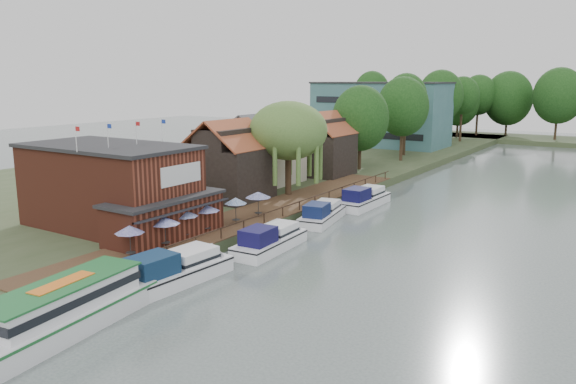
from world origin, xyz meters
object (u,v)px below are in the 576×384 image
Objects in this scene: umbrella_1 at (165,232)px; pub at (125,188)px; hotel_block at (380,114)px; umbrella_4 at (236,211)px; umbrella_2 at (185,224)px; umbrella_3 at (206,218)px; willow at (288,149)px; cruiser_0 at (175,266)px; cruiser_3 at (364,196)px; cottage_b at (260,148)px; swan at (72,317)px; umbrella_5 at (258,204)px; tour_boat at (55,310)px; cruiser_2 at (322,211)px; cottage_c at (323,144)px; cruiser_1 at (270,237)px; umbrella_0 at (130,242)px; cottage_a at (228,159)px.

pub is at bearing 162.30° from umbrella_1.
hotel_block is 10.69× the size of umbrella_4.
umbrella_2 is 2.37m from umbrella_3.
willow is at bearing 103.49° from umbrella_4.
cruiser_0 is 28.60m from cruiser_3.
hotel_block is at bearing 107.30° from cruiser_0.
cruiser_3 is at bearing -6.37° from cottage_b.
umbrella_4 reaches higher than swan.
cottage_b is 19.09m from umbrella_5.
tour_boat reaches higher than swan.
umbrella_4 is at bearing -125.85° from cruiser_2.
cruiser_2 is (3.99, 8.50, -1.22)m from umbrella_4.
umbrella_2 is 1.00× the size of umbrella_4.
cruiser_0 is 1.12× the size of cruiser_2.
cottage_c reaches higher than umbrella_3.
hotel_block reaches higher than umbrella_2.
cruiser_1 is at bearing -61.95° from willow.
cottage_c is 40.92m from cruiser_0.
umbrella_0 is at bearing -99.38° from cruiser_3.
cruiser_0 reaches higher than swan.
cruiser_3 reaches higher than cruiser_1.
willow is 26.76m from cruiser_0.
cottage_a is 1.01× the size of cottage_c.
umbrella_1 is at bearing -80.84° from umbrella_2.
swan is at bearing -52.58° from pub.
cottage_c is at bearing 105.77° from umbrella_5.
cruiser_1 is at bearing 35.54° from umbrella_2.
umbrella_2 is 0.25× the size of cruiser_1.
pub reaches higher than tour_boat.
cottage_a is 3.62× the size of umbrella_3.
cottage_b is at bearing 111.43° from umbrella_1.
umbrella_1 is 8.53m from umbrella_4.
tour_boat is (11.85, -29.62, -3.83)m from cottage_a.
cruiser_1 is at bearing -73.44° from hotel_block.
swan is at bearing -99.32° from cruiser_1.
pub is at bearing 157.11° from cruiser_0.
cruiser_1 is (5.55, 3.97, -1.16)m from umbrella_2.
willow is at bearing -156.74° from cruiser_3.
umbrella_3 is 0.23× the size of cruiser_0.
cottage_b is 4.04× the size of umbrella_1.
willow is 23.69× the size of swan.
cruiser_0 is (4.43, -5.80, -1.06)m from umbrella_2.
cruiser_2 is at bearing 64.84° from umbrella_4.
umbrella_3 and umbrella_5 have the same top height.
willow is 11.62m from umbrella_5.
umbrella_0 reaches higher than cruiser_3.
swan is at bearing -82.36° from umbrella_5.
cottage_a is 0.90× the size of cottage_b.
cruiser_3 is (4.62, 25.42, -1.12)m from umbrella_1.
umbrella_4 is 0.25× the size of cruiser_3.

